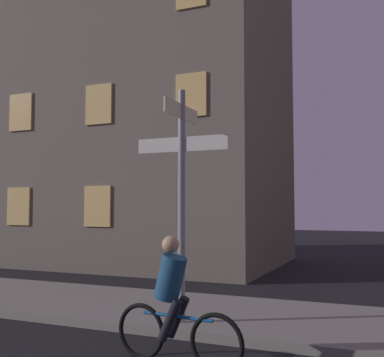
% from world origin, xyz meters
% --- Properties ---
extents(sidewalk_kerb, '(40.00, 2.92, 0.14)m').
position_xyz_m(sidewalk_kerb, '(0.00, 6.76, 0.07)').
color(sidewalk_kerb, gray).
rests_on(sidewalk_kerb, ground_plane).
extents(signpost, '(1.60, 1.28, 3.75)m').
position_xyz_m(signpost, '(-0.68, 5.77, 2.36)').
color(signpost, gray).
rests_on(signpost, sidewalk_kerb).
extents(cyclist, '(1.81, 0.37, 1.61)m').
position_xyz_m(cyclist, '(-0.09, 4.24, 0.75)').
color(cyclist, black).
rests_on(cyclist, ground_plane).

